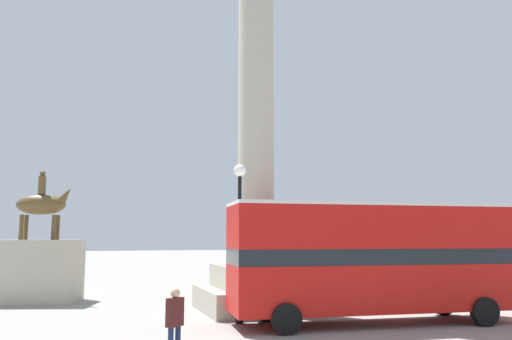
% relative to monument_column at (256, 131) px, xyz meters
% --- Properties ---
extents(ground_plane, '(200.00, 200.00, 0.00)m').
position_rel_monument_column_xyz_m(ground_plane, '(0.00, 0.00, -7.74)').
color(ground_plane, gray).
extents(monument_column, '(4.56, 4.56, 21.85)m').
position_rel_monument_column_xyz_m(monument_column, '(0.00, 0.00, 0.00)').
color(monument_column, '#ADA593').
rests_on(monument_column, ground_plane).
extents(bus_a, '(10.51, 3.64, 4.30)m').
position_rel_monument_column_xyz_m(bus_a, '(2.97, -4.40, -5.36)').
color(bus_a, '#B7140F').
rests_on(bus_a, ground_plane).
extents(equestrian_statue, '(4.33, 3.60, 6.32)m').
position_rel_monument_column_xyz_m(equestrian_statue, '(-9.11, 5.79, -5.97)').
color(equestrian_statue, '#ADA593').
rests_on(equestrian_statue, ground_plane).
extents(street_lamp, '(0.47, 0.47, 5.79)m').
position_rel_monument_column_xyz_m(street_lamp, '(-1.56, -2.78, -4.26)').
color(street_lamp, black).
rests_on(street_lamp, ground_plane).
extents(pedestrian_near_lamp, '(0.49, 0.45, 1.82)m').
position_rel_monument_column_xyz_m(pedestrian_near_lamp, '(-4.71, -7.79, -6.69)').
color(pedestrian_near_lamp, '#192347').
rests_on(pedestrian_near_lamp, ground_plane).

